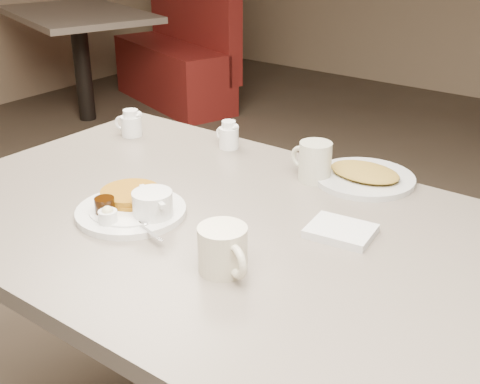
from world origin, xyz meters
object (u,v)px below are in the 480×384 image
Objects in this scene: main_plate at (135,206)px; creamer_left at (131,124)px; coffee_mug_far at (314,161)px; booth_back_left at (170,50)px; hash_plate at (364,176)px; coffee_mug_near at (224,249)px; creamer_right at (229,136)px; diner_table at (235,290)px.

main_plate is 0.54m from creamer_left.
creamer_left is at bearing -176.09° from coffee_mug_far.
booth_back_left is at bearing 139.57° from coffee_mug_far.
creamer_left is 0.73m from hash_plate.
hash_plate is at bearing 87.77° from coffee_mug_near.
coffee_mug_far is 1.39× the size of creamer_right.
booth_back_left reaches higher than coffee_mug_far.
coffee_mug_far reaches higher than creamer_left.
creamer_right is (-0.09, 0.46, 0.01)m from main_plate.
coffee_mug_near is 1.59× the size of creamer_left.
coffee_mug_far reaches higher than diner_table.
coffee_mug_far is 3.29m from booth_back_left.
booth_back_left is (-2.27, 2.53, -0.36)m from main_plate.
creamer_right reaches higher than hash_plate.
creamer_left is 0.33× the size of hash_plate.
coffee_mug_near is at bearing -92.23° from hash_plate.
creamer_right is 0.05× the size of booth_back_left.
diner_table is 4.64× the size of main_plate.
creamer_left reaches higher than hash_plate.
creamer_right is (0.30, 0.09, 0.00)m from creamer_left.
creamer_left is at bearing 155.70° from diner_table.
hash_plate is at bearing 2.52° from creamer_right.
creamer_left is (-0.70, 0.43, -0.01)m from coffee_mug_near.
creamer_left is at bearing 136.88° from main_plate.
creamer_right is (-0.40, 0.52, -0.01)m from coffee_mug_near.
hash_plate is (0.02, 0.54, -0.03)m from coffee_mug_near.
hash_plate is 0.17× the size of booth_back_left.
booth_back_left is at bearing 130.96° from creamer_left.
hash_plate is at bearing 55.86° from main_plate.
creamer_left is 1.04× the size of creamer_right.
booth_back_left is (-2.48, 2.12, -0.39)m from coffee_mug_far.
diner_table is at bearing 25.27° from main_plate.
creamer_right is at bearing -177.48° from hash_plate.
booth_back_left is (-1.87, 2.16, -0.38)m from creamer_left.
coffee_mug_near is at bearing -11.86° from main_plate.
hash_plate is (0.12, 0.38, 0.18)m from diner_table.
diner_table is 17.32× the size of creamer_right.
booth_back_left is (-2.47, 2.43, -0.17)m from diner_table.
creamer_left reaches higher than diner_table.
main_plate is 3.41m from booth_back_left.
diner_table is 0.93× the size of booth_back_left.
booth_back_left reaches higher than coffee_mug_near.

